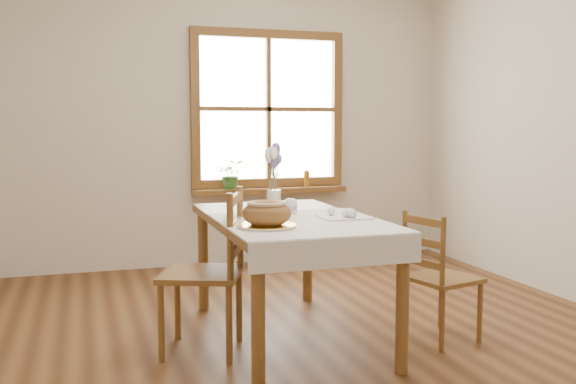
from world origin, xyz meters
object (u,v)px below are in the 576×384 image
at_px(dining_table, 288,230).
at_px(chair_left, 201,271).
at_px(bread_plate, 267,226).
at_px(flower_vase, 274,199).
at_px(chair_right, 442,276).

relative_size(dining_table, chair_left, 1.70).
xyz_separation_m(bread_plate, flower_vase, (0.30, 0.88, 0.04)).
relative_size(dining_table, chair_right, 2.03).
height_order(dining_table, chair_right, chair_right).
bearing_deg(bread_plate, chair_left, 131.96).
bearing_deg(dining_table, flower_vase, 84.09).
bearing_deg(bread_plate, dining_table, 58.94).
relative_size(chair_left, flower_vase, 8.75).
bearing_deg(chair_left, bread_plate, 63.63).
bearing_deg(bread_plate, flower_vase, 71.15).
height_order(chair_right, bread_plate, chair_right).
distance_m(dining_table, flower_vase, 0.48).
xyz_separation_m(dining_table, chair_left, (-0.55, -0.09, -0.19)).
xyz_separation_m(chair_left, bread_plate, (0.30, -0.33, 0.30)).
bearing_deg(dining_table, chair_left, -170.64).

